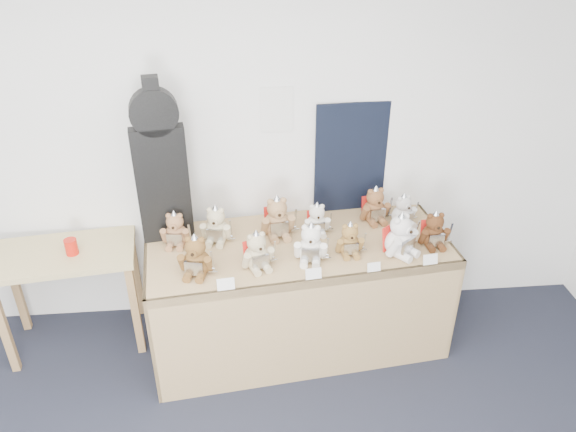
{
  "coord_description": "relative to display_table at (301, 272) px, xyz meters",
  "views": [
    {
      "loc": [
        0.43,
        -0.93,
        2.8
      ],
      "look_at": [
        0.7,
        1.97,
        1.08
      ],
      "focal_mm": 35.0,
      "sensor_mm": 36.0,
      "label": 1
    }
  ],
  "objects": [
    {
      "name": "red_cup",
      "position": [
        -1.46,
        0.18,
        0.16
      ],
      "size": [
        0.08,
        0.08,
        0.11
      ],
      "primitive_type": "cylinder",
      "color": "red",
      "rests_on": "side_table"
    },
    {
      "name": "teddy_front_far_left",
      "position": [
        -0.64,
        -0.19,
        0.29
      ],
      "size": [
        0.24,
        0.21,
        0.29
      ],
      "rotation": [
        0.0,
        0.0,
        -0.21
      ],
      "color": "brown",
      "rests_on": "display_table"
    },
    {
      "name": "guitar_case",
      "position": [
        -0.84,
        0.24,
        0.69
      ],
      "size": [
        0.33,
        0.15,
        1.07
      ],
      "rotation": [
        0.0,
        0.0,
        0.16
      ],
      "color": "black",
      "rests_on": "display_table"
    },
    {
      "name": "side_table",
      "position": [
        -1.53,
        0.21,
        -0.02
      ],
      "size": [
        0.96,
        0.61,
        0.75
      ],
      "rotation": [
        0.0,
        0.0,
        0.13
      ],
      "color": "#A08A56",
      "rests_on": "floor"
    },
    {
      "name": "entry_card_b",
      "position": [
        0.04,
        -0.31,
        0.21
      ],
      "size": [
        0.1,
        0.03,
        0.07
      ],
      "primitive_type": "cube",
      "rotation": [
        -0.24,
        0.0,
        0.11
      ],
      "color": "silver",
      "rests_on": "display_table"
    },
    {
      "name": "entry_card_d",
      "position": [
        0.76,
        -0.23,
        0.21
      ],
      "size": [
        0.09,
        0.03,
        0.07
      ],
      "primitive_type": "cube",
      "rotation": [
        -0.24,
        0.0,
        0.11
      ],
      "color": "silver",
      "rests_on": "display_table"
    },
    {
      "name": "teddy_back_right",
      "position": [
        0.54,
        0.32,
        0.28
      ],
      "size": [
        0.23,
        0.21,
        0.28
      ],
      "rotation": [
        0.0,
        0.0,
        0.18
      ],
      "color": "brown",
      "rests_on": "display_table"
    },
    {
      "name": "teddy_front_far_right",
      "position": [
        0.61,
        -0.09,
        0.3
      ],
      "size": [
        0.25,
        0.25,
        0.31
      ],
      "rotation": [
        0.0,
        0.0,
        0.67
      ],
      "color": "silver",
      "rests_on": "display_table"
    },
    {
      "name": "teddy_back_centre_right",
      "position": [
        0.13,
        0.2,
        0.27
      ],
      "size": [
        0.2,
        0.16,
        0.24
      ],
      "rotation": [
        0.0,
        0.0,
        0.04
      ],
      "color": "white",
      "rests_on": "display_table"
    },
    {
      "name": "display_table",
      "position": [
        0.0,
        0.0,
        0.0
      ],
      "size": [
        2.03,
        1.02,
        0.81
      ],
      "rotation": [
        0.0,
        0.0,
        0.11
      ],
      "color": "#9A7E4E",
      "rests_on": "floor"
    },
    {
      "name": "navy_board",
      "position": [
        0.44,
        0.5,
        0.57
      ],
      "size": [
        0.59,
        0.07,
        0.79
      ],
      "primitive_type": "cube",
      "rotation": [
        0.0,
        0.0,
        0.09
      ],
      "color": "black",
      "rests_on": "display_table"
    },
    {
      "name": "teddy_front_right",
      "position": [
        0.3,
        -0.06,
        0.27
      ],
      "size": [
        0.2,
        0.16,
        0.24
      ],
      "rotation": [
        0.0,
        0.0,
        0.04
      ],
      "color": "olive",
      "rests_on": "display_table"
    },
    {
      "name": "teddy_front_end",
      "position": [
        0.85,
        -0.01,
        0.28
      ],
      "size": [
        0.22,
        0.18,
        0.26
      ],
      "rotation": [
        0.0,
        0.0,
        0.05
      ],
      "color": "#4E2E1A",
      "rests_on": "display_table"
    },
    {
      "name": "teddy_back_left",
      "position": [
        -0.53,
        0.16,
        0.28
      ],
      "size": [
        0.23,
        0.2,
        0.28
      ],
      "rotation": [
        0.0,
        0.0,
        -0.19
      ],
      "color": "#C1B48D",
      "rests_on": "display_table"
    },
    {
      "name": "teddy_front_centre",
      "position": [
        0.05,
        -0.11,
        0.29
      ],
      "size": [
        0.23,
        0.2,
        0.28
      ],
      "rotation": [
        0.0,
        0.0,
        -0.16
      ],
      "color": "silver",
      "rests_on": "display_table"
    },
    {
      "name": "entry_card_c",
      "position": [
        0.41,
        -0.27,
        0.2
      ],
      "size": [
        0.08,
        0.03,
        0.06
      ],
      "primitive_type": "cube",
      "rotation": [
        -0.24,
        0.0,
        0.11
      ],
      "color": "silver",
      "rests_on": "display_table"
    },
    {
      "name": "teddy_back_centre_left",
      "position": [
        -0.13,
        0.2,
        0.3
      ],
      "size": [
        0.26,
        0.22,
        0.31
      ],
      "rotation": [
        0.0,
        0.0,
        0.15
      ],
      "color": "#9C754E",
      "rests_on": "display_table"
    },
    {
      "name": "teddy_front_left",
      "position": [
        -0.28,
        -0.15,
        0.28
      ],
      "size": [
        0.23,
        0.21,
        0.27
      ],
      "rotation": [
        0.0,
        0.0,
        0.34
      ],
      "color": "tan",
      "rests_on": "display_table"
    },
    {
      "name": "teddy_back_far_left",
      "position": [
        -0.79,
        0.14,
        0.28
      ],
      "size": [
        0.21,
        0.18,
        0.26
      ],
      "rotation": [
        0.0,
        0.0,
        -0.1
      ],
      "color": "#946845",
      "rests_on": "display_table"
    },
    {
      "name": "teddy_back_end",
      "position": [
        0.72,
        0.25,
        0.27
      ],
      "size": [
        0.21,
        0.2,
        0.25
      ],
      "rotation": [
        0.0,
        0.0,
        0.42
      ],
      "color": "silver",
      "rests_on": "display_table"
    },
    {
      "name": "entry_card_a",
      "position": [
        -0.47,
        -0.36,
        0.21
      ],
      "size": [
        0.1,
        0.03,
        0.07
      ],
      "primitive_type": "cube",
      "rotation": [
        -0.24,
        0.0,
        0.11
      ],
      "color": "silver",
      "rests_on": "display_table"
    },
    {
      "name": "room_shell",
      "position": [
        -0.11,
        0.5,
        0.92
      ],
      "size": [
        6.0,
        6.0,
        6.0
      ],
      "color": "white",
      "rests_on": "floor"
    }
  ]
}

